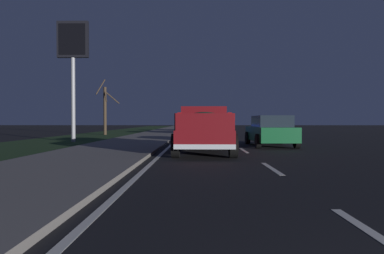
{
  "coord_description": "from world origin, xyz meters",
  "views": [
    {
      "loc": [
        -0.43,
        2.0,
        1.29
      ],
      "look_at": [
        12.52,
        2.21,
        1.05
      ],
      "focal_mm": 32.16,
      "sensor_mm": 36.0,
      "label": 1
    }
  ],
  "objects_px": {
    "sedan_black": "(200,125)",
    "gas_price_sign": "(73,51)",
    "sedan_green": "(270,131)",
    "pickup_truck": "(204,128)",
    "bare_tree_far": "(105,109)",
    "sedan_blue": "(200,126)"
  },
  "relations": [
    {
      "from": "sedan_blue",
      "to": "gas_price_sign",
      "type": "xyz_separation_m",
      "value": [
        -11.6,
        7.82,
        4.73
      ]
    },
    {
      "from": "sedan_black",
      "to": "gas_price_sign",
      "type": "xyz_separation_m",
      "value": [
        -19.12,
        7.82,
        4.73
      ]
    },
    {
      "from": "sedan_black",
      "to": "bare_tree_far",
      "type": "relative_size",
      "value": 0.87
    },
    {
      "from": "pickup_truck",
      "to": "sedan_blue",
      "type": "height_order",
      "value": "pickup_truck"
    },
    {
      "from": "pickup_truck",
      "to": "sedan_blue",
      "type": "xyz_separation_m",
      "value": [
        18.6,
        -0.01,
        -0.2
      ]
    },
    {
      "from": "sedan_blue",
      "to": "bare_tree_far",
      "type": "xyz_separation_m",
      "value": [
        -1.06,
        8.71,
        1.6
      ]
    },
    {
      "from": "sedan_green",
      "to": "sedan_black",
      "type": "bearing_deg",
      "value": 8.65
    },
    {
      "from": "sedan_black",
      "to": "bare_tree_far",
      "type": "xyz_separation_m",
      "value": [
        -8.58,
        8.72,
        1.6
      ]
    },
    {
      "from": "gas_price_sign",
      "to": "sedan_green",
      "type": "bearing_deg",
      "value": -106.67
    },
    {
      "from": "pickup_truck",
      "to": "gas_price_sign",
      "type": "xyz_separation_m",
      "value": [
        7.0,
        7.81,
        4.53
      ]
    },
    {
      "from": "pickup_truck",
      "to": "gas_price_sign",
      "type": "relative_size",
      "value": 0.74
    },
    {
      "from": "bare_tree_far",
      "to": "gas_price_sign",
      "type": "bearing_deg",
      "value": -175.14
    },
    {
      "from": "sedan_black",
      "to": "gas_price_sign",
      "type": "height_order",
      "value": "gas_price_sign"
    },
    {
      "from": "gas_price_sign",
      "to": "pickup_truck",
      "type": "bearing_deg",
      "value": -131.88
    },
    {
      "from": "sedan_green",
      "to": "gas_price_sign",
      "type": "distance_m",
      "value": 12.65
    },
    {
      "from": "pickup_truck",
      "to": "bare_tree_far",
      "type": "bearing_deg",
      "value": 26.4
    },
    {
      "from": "pickup_truck",
      "to": "sedan_blue",
      "type": "relative_size",
      "value": 1.22
    },
    {
      "from": "sedan_blue",
      "to": "bare_tree_far",
      "type": "relative_size",
      "value": 0.87
    },
    {
      "from": "sedan_black",
      "to": "gas_price_sign",
      "type": "distance_m",
      "value": 21.19
    },
    {
      "from": "sedan_blue",
      "to": "bare_tree_far",
      "type": "height_order",
      "value": "bare_tree_far"
    },
    {
      "from": "sedan_black",
      "to": "sedan_blue",
      "type": "relative_size",
      "value": 0.99
    },
    {
      "from": "pickup_truck",
      "to": "bare_tree_far",
      "type": "xyz_separation_m",
      "value": [
        17.54,
        8.71,
        1.4
      ]
    }
  ]
}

